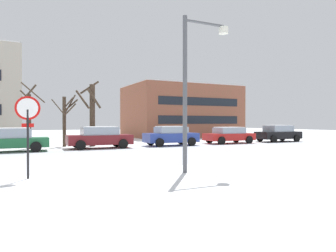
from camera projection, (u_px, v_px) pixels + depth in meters
name	position (u px, v px, depth m)	size (l,w,h in m)	color
ground_plane	(82.00, 168.00, 12.07)	(120.00, 120.00, 0.00)	white
road_surface	(68.00, 159.00, 15.14)	(80.00, 8.86, 0.00)	#B7BCC4
stop_sign	(28.00, 121.00, 9.79)	(0.76, 0.11, 2.64)	black
street_lamp	(194.00, 77.00, 11.12)	(1.94, 0.36, 5.59)	#4C4F54
parked_car_green	(10.00, 140.00, 18.60)	(4.40, 2.13, 1.46)	#1E6038
parked_car_maroon	(100.00, 137.00, 21.15)	(4.39, 2.10, 1.50)	maroon
parked_car_blue	(171.00, 136.00, 23.55)	(4.12, 2.10, 1.49)	#283D93
parked_car_red	(229.00, 135.00, 25.95)	(4.30, 2.11, 1.38)	red
parked_car_black	(278.00, 133.00, 28.26)	(4.27, 2.08, 1.53)	black
tree_far_mid	(28.00, 117.00, 20.67)	(1.67, 1.69, 4.42)	#423326
tree_far_right	(92.00, 112.00, 22.87)	(1.83, 1.94, 4.99)	#423326
tree_far_left	(65.00, 118.00, 22.63)	(1.87, 1.85, 3.81)	#423326
building_far_right	(181.00, 111.00, 38.35)	(12.87, 9.03, 6.23)	brown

